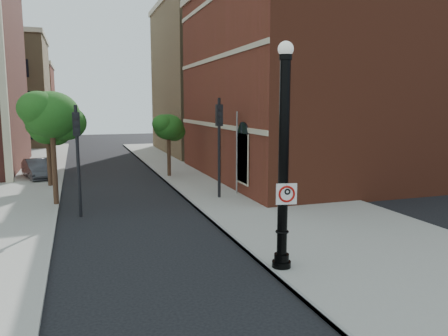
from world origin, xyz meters
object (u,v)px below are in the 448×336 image
object	(u,v)px
no_parking_sign	(287,194)
traffic_signal_left	(77,142)
lamppost	(283,169)
parked_car	(38,169)
traffic_signal_right	(219,132)

from	to	relation	value
no_parking_sign	traffic_signal_left	xyz separation A→B (m)	(-5.48, 8.49, 0.89)
lamppost	no_parking_sign	bearing A→B (deg)	-78.67
traffic_signal_left	lamppost	bearing A→B (deg)	-56.54
parked_car	no_parking_sign	bearing A→B (deg)	-82.75
parked_car	traffic_signal_left	size ratio (longest dim) A/B	0.83
traffic_signal_left	traffic_signal_right	size ratio (longest dim) A/B	0.93
traffic_signal_right	parked_car	bearing A→B (deg)	137.41
parked_car	traffic_signal_right	world-z (taller)	traffic_signal_right
lamppost	traffic_signal_left	xyz separation A→B (m)	(-5.44, 8.33, 0.21)
traffic_signal_left	traffic_signal_right	distance (m)	6.82
parked_car	traffic_signal_right	bearing A→B (deg)	-61.13
lamppost	no_parking_sign	xyz separation A→B (m)	(0.03, -0.16, -0.68)
traffic_signal_right	no_parking_sign	bearing A→B (deg)	-93.67
parked_car	traffic_signal_left	world-z (taller)	traffic_signal_left
lamppost	no_parking_sign	distance (m)	0.70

